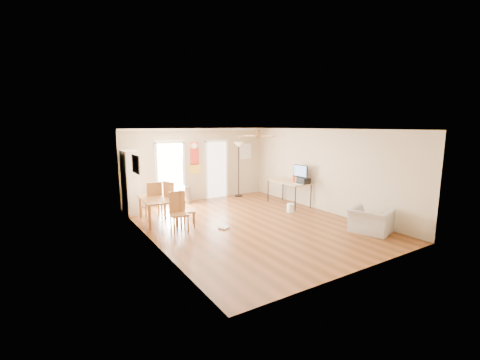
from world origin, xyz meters
TOP-DOWN VIEW (x-y plane):
  - floor at (0.00, 0.00)m, footprint 7.00×7.00m
  - ceiling at (0.00, 0.00)m, footprint 5.50×7.00m
  - wall_back at (0.00, 3.50)m, footprint 5.50×0.04m
  - wall_front at (0.00, -3.50)m, footprint 5.50×0.04m
  - wall_left at (-2.75, 0.00)m, footprint 0.04×7.00m
  - wall_right at (2.75, 0.00)m, footprint 0.04×7.00m
  - crown_molding at (0.00, 0.00)m, footprint 5.50×7.00m
  - kitchen_doorway at (-1.05, 3.48)m, footprint 0.90×0.10m
  - bathroom_doorway at (0.75, 3.48)m, footprint 0.80×0.10m
  - wall_decal at (-0.13, 3.48)m, footprint 0.46×0.03m
  - ac_grille at (2.05, 3.47)m, footprint 0.50×0.04m
  - framed_poster at (-2.73, 1.40)m, footprint 0.04×0.66m
  - ceiling_fan at (0.00, -0.30)m, footprint 1.24×1.24m
  - bookshelf at (-2.53, 2.92)m, footprint 0.65×0.96m
  - dining_table at (-2.15, 1.53)m, footprint 0.94×1.46m
  - dining_chair_right_a at (-1.60, 1.64)m, footprint 0.57×0.57m
  - dining_chair_right_b at (-1.60, 0.71)m, footprint 0.51×0.51m
  - dining_chair_near at (-1.93, 0.45)m, footprint 0.47×0.47m
  - dining_chair_far at (-2.10, 2.08)m, footprint 0.47×0.47m
  - trash_can at (-0.56, 3.25)m, footprint 0.36×0.36m
  - torchiere_lamp at (1.56, 3.20)m, footprint 0.45×0.45m
  - computer_desk at (2.32, 1.15)m, footprint 0.76×1.52m
  - imac at (2.47, 0.76)m, footprint 0.22×0.64m
  - keyboard at (2.20, 0.58)m, footprint 0.16×0.39m
  - printer at (2.45, 0.57)m, footprint 0.32×0.37m
  - orange_bottle at (2.30, 0.90)m, footprint 0.10×0.10m
  - wastebasket_a at (1.73, 0.36)m, footprint 0.29×0.29m
  - floor_cloth at (-0.84, 0.05)m, footprint 0.33×0.30m
  - armchair at (2.15, -2.22)m, footprint 1.09×1.17m

SIDE VIEW (x-z plane):
  - floor at x=0.00m, z-range 0.00..0.00m
  - floor_cloth at x=-0.84m, z-range 0.00..0.04m
  - wastebasket_a at x=1.73m, z-range 0.00..0.27m
  - trash_can at x=-0.56m, z-range 0.00..0.60m
  - armchair at x=2.15m, z-range 0.00..0.63m
  - dining_table at x=-2.15m, z-range 0.00..0.70m
  - computer_desk at x=2.32m, z-range 0.00..0.81m
  - dining_chair_right_b at x=-1.60m, z-range 0.00..0.97m
  - dining_chair_near at x=-1.93m, z-range 0.00..1.01m
  - dining_chair_far at x=-2.10m, z-range 0.00..1.08m
  - dining_chair_right_a at x=-1.60m, z-range 0.00..1.11m
  - keyboard at x=2.20m, z-range 0.81..0.83m
  - printer at x=2.45m, z-range 0.81..1.00m
  - orange_bottle at x=2.30m, z-range 0.81..1.07m
  - bookshelf at x=-2.53m, z-range 0.00..1.95m
  - torchiere_lamp at x=1.56m, z-range 0.00..2.08m
  - kitchen_doorway at x=-1.05m, z-range 0.00..2.10m
  - bathroom_doorway at x=0.75m, z-range 0.00..2.10m
  - imac at x=2.47m, z-range 0.81..1.41m
  - wall_back at x=0.00m, z-range 0.00..2.60m
  - wall_front at x=0.00m, z-range 0.00..2.60m
  - wall_left at x=-2.75m, z-range 0.00..2.60m
  - wall_right at x=2.75m, z-range 0.00..2.60m
  - wall_decal at x=-0.13m, z-range 1.00..2.10m
  - ac_grille at x=2.05m, z-range 1.40..2.00m
  - framed_poster at x=-2.73m, z-range 1.46..1.94m
  - ceiling_fan at x=0.00m, z-range 2.33..2.53m
  - crown_molding at x=0.00m, z-range 2.52..2.60m
  - ceiling at x=0.00m, z-range 2.60..2.60m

